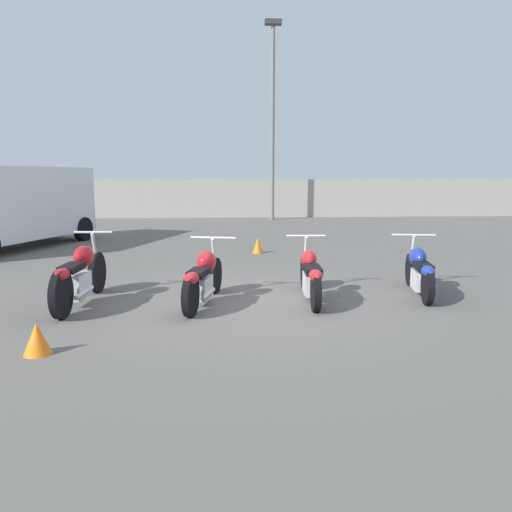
# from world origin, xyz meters

# --- Properties ---
(ground_plane) EXTENTS (60.00, 60.00, 0.00)m
(ground_plane) POSITION_xyz_m (0.00, 0.00, 0.00)
(ground_plane) COLOR #5B5954
(fence_back) EXTENTS (40.00, 0.04, 1.75)m
(fence_back) POSITION_xyz_m (0.00, 15.53, 0.87)
(fence_back) COLOR #9E998E
(fence_back) RESTS_ON ground_plane
(light_pole_left) EXTENTS (0.70, 0.35, 8.28)m
(light_pole_left) POSITION_xyz_m (1.65, 14.26, 4.83)
(light_pole_left) COLOR slate
(light_pole_left) RESTS_ON ground_plane
(motorcycle_slot_0) EXTENTS (0.62, 2.24, 1.05)m
(motorcycle_slot_0) POSITION_xyz_m (-2.70, 0.04, 0.45)
(motorcycle_slot_0) COLOR black
(motorcycle_slot_0) RESTS_ON ground_plane
(motorcycle_slot_1) EXTENTS (0.80, 2.00, 0.96)m
(motorcycle_slot_1) POSITION_xyz_m (-0.84, -0.07, 0.41)
(motorcycle_slot_1) COLOR black
(motorcycle_slot_1) RESTS_ON ground_plane
(motorcycle_slot_2) EXTENTS (0.66, 2.08, 0.95)m
(motorcycle_slot_2) POSITION_xyz_m (0.83, 0.09, 0.39)
(motorcycle_slot_2) COLOR black
(motorcycle_slot_2) RESTS_ON ground_plane
(motorcycle_slot_3) EXTENTS (0.74, 1.92, 0.94)m
(motorcycle_slot_3) POSITION_xyz_m (2.68, 0.31, 0.40)
(motorcycle_slot_3) COLOR black
(motorcycle_slot_3) RESTS_ON ground_plane
(parked_van) EXTENTS (3.41, 5.31, 2.17)m
(parked_van) POSITION_xyz_m (-6.17, 6.22, 1.20)
(parked_van) COLOR white
(parked_van) RESTS_ON ground_plane
(traffic_cone_near) EXTENTS (0.26, 0.26, 0.40)m
(traffic_cone_near) POSITION_xyz_m (0.35, 4.89, 0.20)
(traffic_cone_near) COLOR orange
(traffic_cone_near) RESTS_ON ground_plane
(traffic_cone_far) EXTENTS (0.30, 0.30, 0.36)m
(traffic_cone_far) POSITION_xyz_m (-2.59, -2.10, 0.18)
(traffic_cone_far) COLOR orange
(traffic_cone_far) RESTS_ON ground_plane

